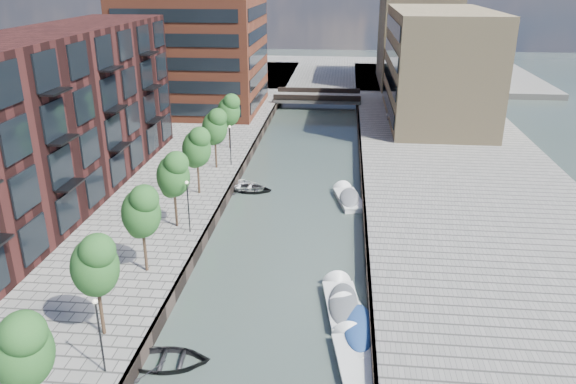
% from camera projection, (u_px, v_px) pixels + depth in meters
% --- Properties ---
extents(water, '(300.00, 300.00, 0.00)m').
position_uv_depth(water, '(301.00, 176.00, 57.03)').
color(water, '#38473F').
rests_on(water, ground).
extents(quay_right, '(20.00, 140.00, 1.00)m').
position_uv_depth(quay_right, '(463.00, 177.00, 55.35)').
color(quay_right, gray).
rests_on(quay_right, ground).
extents(quay_wall_left, '(0.25, 140.00, 1.00)m').
position_uv_depth(quay_wall_left, '(242.00, 170.00, 57.42)').
color(quay_wall_left, '#332823').
rests_on(quay_wall_left, ground).
extents(quay_wall_right, '(0.25, 140.00, 1.00)m').
position_uv_depth(quay_wall_right, '(362.00, 174.00, 56.27)').
color(quay_wall_right, '#332823').
rests_on(quay_wall_right, ground).
extents(far_closure, '(80.00, 40.00, 1.00)m').
position_uv_depth(far_closure, '(325.00, 73.00, 112.40)').
color(far_closure, gray).
rests_on(far_closure, ground).
extents(apartment_block, '(8.00, 38.00, 14.00)m').
position_uv_depth(apartment_block, '(54.00, 118.00, 46.72)').
color(apartment_block, black).
rests_on(apartment_block, quay_left).
extents(tan_block_near, '(12.00, 25.00, 14.00)m').
position_uv_depth(tan_block_near, '(438.00, 66.00, 72.97)').
color(tan_block_near, tan).
rests_on(tan_block_near, quay_right).
extents(tan_block_far, '(12.00, 20.00, 16.00)m').
position_uv_depth(tan_block_far, '(416.00, 36.00, 96.68)').
color(tan_block_far, tan).
rests_on(tan_block_far, quay_right).
extents(bridge, '(13.00, 6.00, 1.30)m').
position_uv_depth(bridge, '(318.00, 97.00, 86.15)').
color(bridge, gray).
rests_on(bridge, ground).
extents(tree_0, '(2.50, 2.50, 5.95)m').
position_uv_depth(tree_0, '(21.00, 347.00, 22.55)').
color(tree_0, '#382619').
rests_on(tree_0, quay_left).
extents(tree_1, '(2.50, 2.50, 5.95)m').
position_uv_depth(tree_1, '(94.00, 263.00, 29.03)').
color(tree_1, '#382619').
rests_on(tree_1, quay_left).
extents(tree_2, '(2.50, 2.50, 5.95)m').
position_uv_depth(tree_2, '(141.00, 210.00, 35.51)').
color(tree_2, '#382619').
rests_on(tree_2, quay_left).
extents(tree_3, '(2.50, 2.50, 5.95)m').
position_uv_depth(tree_3, '(173.00, 173.00, 42.00)').
color(tree_3, '#382619').
rests_on(tree_3, quay_left).
extents(tree_4, '(2.50, 2.50, 5.95)m').
position_uv_depth(tree_4, '(197.00, 146.00, 48.48)').
color(tree_4, '#382619').
rests_on(tree_4, quay_left).
extents(tree_5, '(2.50, 2.50, 5.95)m').
position_uv_depth(tree_5, '(215.00, 126.00, 54.96)').
color(tree_5, '#382619').
rests_on(tree_5, quay_left).
extents(tree_6, '(2.50, 2.50, 5.95)m').
position_uv_depth(tree_6, '(229.00, 110.00, 61.44)').
color(tree_6, '#382619').
rests_on(tree_6, quay_left).
extents(lamp_0, '(0.24, 0.24, 4.12)m').
position_uv_depth(lamp_0, '(99.00, 328.00, 26.79)').
color(lamp_0, black).
rests_on(lamp_0, quay_left).
extents(lamp_1, '(0.24, 0.24, 4.12)m').
position_uv_depth(lamp_1, '(188.00, 201.00, 41.60)').
color(lamp_1, black).
rests_on(lamp_1, quay_left).
extents(lamp_2, '(0.24, 0.24, 4.12)m').
position_uv_depth(lamp_2, '(230.00, 141.00, 56.42)').
color(lamp_2, black).
rests_on(lamp_2, quay_left).
extents(sloop_1, '(4.92, 3.72, 0.96)m').
position_uv_depth(sloop_1, '(167.00, 364.00, 29.71)').
color(sloop_1, black).
rests_on(sloop_1, ground).
extents(sloop_3, '(5.18, 4.07, 0.97)m').
position_uv_depth(sloop_3, '(242.00, 188.00, 53.91)').
color(sloop_3, white).
rests_on(sloop_3, ground).
extents(sloop_4, '(4.67, 3.59, 0.90)m').
position_uv_depth(sloop_4, '(250.00, 191.00, 53.16)').
color(sloop_4, black).
rests_on(sloop_4, ground).
extents(motorboat_1, '(2.76, 5.95, 1.91)m').
position_uv_depth(motorboat_1, '(342.00, 302.00, 34.86)').
color(motorboat_1, white).
rests_on(motorboat_1, ground).
extents(motorboat_2, '(2.74, 5.66, 1.81)m').
position_uv_depth(motorboat_2, '(354.00, 359.00, 29.98)').
color(motorboat_2, white).
rests_on(motorboat_2, ground).
extents(motorboat_3, '(3.74, 5.94, 1.87)m').
position_uv_depth(motorboat_3, '(356.00, 326.00, 32.55)').
color(motorboat_3, white).
rests_on(motorboat_3, ground).
extents(motorboat_4, '(3.07, 5.83, 1.85)m').
position_uv_depth(motorboat_4, '(348.00, 198.00, 50.93)').
color(motorboat_4, white).
rests_on(motorboat_4, ground).
extents(car, '(2.28, 4.18, 1.35)m').
position_uv_depth(car, '(395.00, 117.00, 73.23)').
color(car, silver).
rests_on(car, quay_right).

